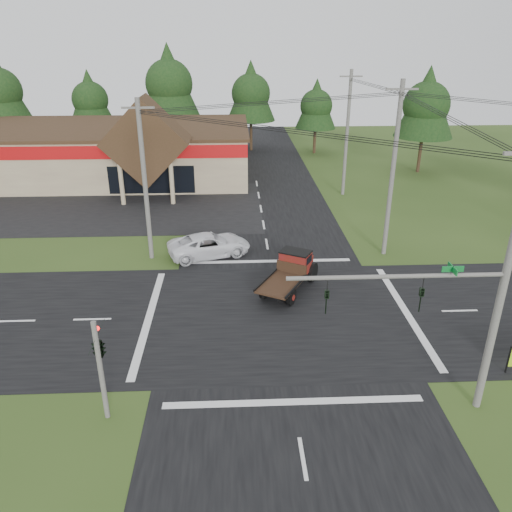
{
  "coord_description": "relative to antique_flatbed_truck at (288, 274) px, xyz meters",
  "views": [
    {
      "loc": [
        -2.28,
        -23.3,
        13.96
      ],
      "look_at": [
        -1.1,
        3.03,
        2.2
      ],
      "focal_mm": 35.0,
      "sensor_mm": 36.0,
      "label": 1
    }
  ],
  "objects": [
    {
      "name": "tree_row_b",
      "position": [
        -20.8,
        39.13,
        5.62
      ],
      "size": [
        5.6,
        5.6,
        10.1
      ],
      "color": "#332316",
      "rests_on": "ground"
    },
    {
      "name": "traffic_signal_mast",
      "position": [
        5.02,
        -10.37,
        3.34
      ],
      "size": [
        8.12,
        0.24,
        7.0
      ],
      "color": "#595651",
      "rests_on": "ground"
    },
    {
      "name": "utility_pole_n",
      "position": [
        7.2,
        19.13,
        4.65
      ],
      "size": [
        2.0,
        0.3,
        11.2
      ],
      "color": "#595651",
      "rests_on": "ground"
    },
    {
      "name": "tree_side_ne",
      "position": [
        17.2,
        27.13,
        6.29
      ],
      "size": [
        6.16,
        6.16,
        11.11
      ],
      "color": "#332316",
      "rests_on": "ground"
    },
    {
      "name": "utility_pole_ne",
      "position": [
        7.2,
        5.13,
        4.8
      ],
      "size": [
        2.0,
        0.3,
        11.5
      ],
      "color": "#595651",
      "rests_on": "ground"
    },
    {
      "name": "antique_flatbed_truck",
      "position": [
        0.0,
        0.0,
        0.0
      ],
      "size": [
        4.26,
        5.51,
        2.17
      ],
      "primitive_type": null,
      "rotation": [
        0.0,
        0.0,
        -0.51
      ],
      "color": "#611F0D",
      "rests_on": "ground"
    },
    {
      "name": "road_ns",
      "position": [
        -0.8,
        -2.87,
        -1.08
      ],
      "size": [
        12.0,
        120.0,
        0.02
      ],
      "primitive_type": "cube",
      "color": "black",
      "rests_on": "ground"
    },
    {
      "name": "parking_apron",
      "position": [
        -14.8,
        16.13,
        -1.07
      ],
      "size": [
        28.0,
        14.0,
        0.02
      ],
      "primitive_type": "cube",
      "color": "black",
      "rests_on": "ground"
    },
    {
      "name": "road_ew",
      "position": [
        -0.8,
        -2.87,
        -1.08
      ],
      "size": [
        120.0,
        12.0,
        0.02
      ],
      "primitive_type": "cube",
      "color": "black",
      "rests_on": "ground"
    },
    {
      "name": "tree_row_c",
      "position": [
        -10.8,
        38.13,
        7.63
      ],
      "size": [
        7.28,
        7.28,
        13.13
      ],
      "color": "#332316",
      "rests_on": "ground"
    },
    {
      "name": "tree_row_d",
      "position": [
        -0.8,
        39.13,
        6.29
      ],
      "size": [
        6.16,
        6.16,
        11.11
      ],
      "color": "#332316",
      "rests_on": "ground"
    },
    {
      "name": "tree_row_e",
      "position": [
        7.2,
        37.13,
        4.95
      ],
      "size": [
        5.04,
        5.04,
        9.09
      ],
      "color": "#332316",
      "rests_on": "ground"
    },
    {
      "name": "utility_pole_nr",
      "position": [
        6.7,
        -10.37,
        4.55
      ],
      "size": [
        2.0,
        0.3,
        11.0
      ],
      "color": "#595651",
      "rests_on": "ground"
    },
    {
      "name": "utility_pole_nw",
      "position": [
        -8.8,
        5.13,
        4.3
      ],
      "size": [
        2.0,
        0.3,
        10.5
      ],
      "color": "#595651",
      "rests_on": "ground"
    },
    {
      "name": "ground",
      "position": [
        -0.8,
        -2.87,
        -1.09
      ],
      "size": [
        120.0,
        120.0,
        0.0
      ],
      "primitive_type": "plane",
      "color": "#2D4318",
      "rests_on": "ground"
    },
    {
      "name": "white_pickup",
      "position": [
        -4.86,
        5.35,
        -0.31
      ],
      "size": [
        6.12,
        4.22,
        1.55
      ],
      "primitive_type": "imported",
      "rotation": [
        0.0,
        0.0,
        1.89
      ],
      "color": "white",
      "rests_on": "ground"
    },
    {
      "name": "cvs_building",
      "position": [
        -16.5,
        26.7,
        1.69
      ],
      "size": [
        30.4,
        18.2,
        9.19
      ],
      "color": "#9C876A",
      "rests_on": "ground"
    },
    {
      "name": "traffic_signal_corner",
      "position": [
        -8.3,
        -10.19,
        2.44
      ],
      "size": [
        0.53,
        2.48,
        4.4
      ],
      "color": "#595651",
      "rests_on": "ground"
    }
  ]
}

